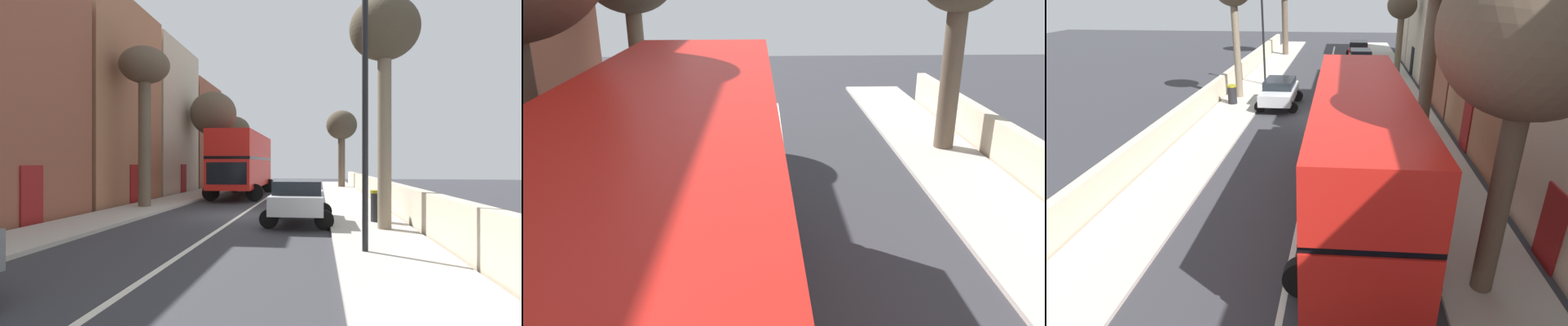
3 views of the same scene
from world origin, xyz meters
TOP-DOWN VIEW (x-y plane):
  - ground_plane at (0.00, 0.00)m, footprint 84.00×84.00m
  - road_centre_line at (0.00, 0.00)m, footprint 0.16×54.00m
  - sidewalk_left at (-4.90, 0.00)m, footprint 2.60×60.00m
  - sidewalk_right at (4.90, 0.00)m, footprint 2.60×60.00m
  - terraced_houses_left at (-8.50, 0.72)m, footprint 4.07×47.68m
  - boundary_wall_right at (6.45, 0.00)m, footprint 0.36×54.00m
  - double_decker_bus at (-1.70, 10.03)m, footprint 3.65×10.85m
  - parked_car_silver_right_0 at (2.50, -2.00)m, footprint 2.47×4.10m
  - parked_car_blue_left_1 at (-2.50, 19.57)m, footprint 2.48×4.47m
  - street_tree_left_0 at (-4.57, 13.21)m, footprint 3.46×3.46m
  - street_tree_right_1 at (5.27, -3.51)m, footprint 2.16×2.16m
  - street_tree_left_4 at (-4.70, 21.82)m, footprint 2.87×2.87m
  - street_tree_right_5 at (5.22, 20.18)m, footprint 2.68×2.68m
  - street_tree_left_6 at (-5.03, 1.95)m, footprint 2.40×2.40m
  - lamppost_right at (4.30, -6.99)m, footprint 0.32×0.32m
  - litter_bin_right at (5.30, -1.90)m, footprint 0.55×0.55m

SIDE VIEW (x-z plane):
  - ground_plane at x=0.00m, z-range 0.00..0.00m
  - road_centre_line at x=0.00m, z-range 0.00..0.01m
  - sidewalk_left at x=-4.90m, z-range 0.00..0.12m
  - sidewalk_right at x=4.90m, z-range 0.00..0.12m
  - boundary_wall_right at x=6.45m, z-range 0.00..1.31m
  - litter_bin_right at x=5.30m, z-range 0.12..1.22m
  - parked_car_blue_left_1 at x=-2.50m, z-range 0.12..1.66m
  - parked_car_silver_right_0 at x=2.50m, z-range 0.12..1.68m
  - double_decker_bus at x=-1.70m, z-range 0.32..4.38m
  - lamppost_right at x=4.30m, z-range 0.65..6.96m
  - terraced_houses_left at x=-8.50m, z-range -0.58..10.25m
  - street_tree_left_4 at x=-4.70m, z-range 1.98..8.50m
  - street_tree_right_5 at x=5.22m, z-range 1.93..8.64m
  - street_tree_left_0 at x=-4.57m, z-range 2.09..9.49m
  - street_tree_right_1 at x=5.27m, z-range 2.42..9.70m
  - street_tree_left_6 at x=-5.03m, z-range 2.41..10.05m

